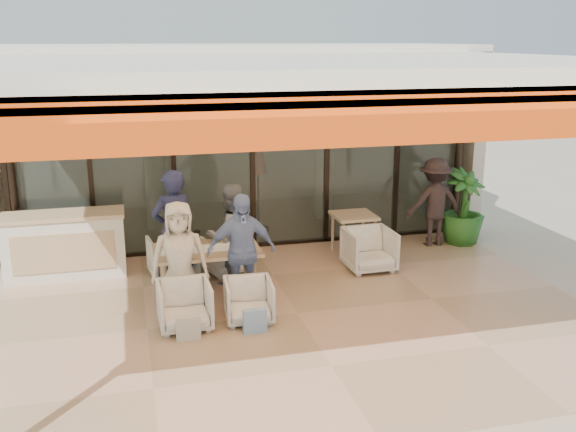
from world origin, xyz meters
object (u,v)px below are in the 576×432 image
chair_near_right (249,299)px  side_chair (369,248)px  diner_cream (180,258)px  standing_woman (434,203)px  dining_table (206,252)px  diner_navy (174,231)px  chair_near_left (185,303)px  diner_grey (230,235)px  host_counter (65,245)px  diner_periwinkle (241,251)px  side_table (354,220)px  potted_palm (463,207)px  chair_far_right (226,253)px  chair_far_left (173,255)px

chair_near_right → side_chair: side_chair is taller
diner_cream → standing_woman: 5.03m
standing_woman → dining_table: bearing=19.8°
diner_navy → side_chair: 3.14m
chair_near_left → standing_woman: size_ratio=0.43×
diner_grey → side_chair: diner_grey is taller
host_counter → diner_cream: diner_cream is taller
diner_cream → diner_periwinkle: bearing=2.7°
dining_table → diner_cream: diner_cream is taller
diner_navy → standing_woman: size_ratio=1.13×
side_table → potted_palm: size_ratio=0.54×
host_counter → diner_navy: diner_navy is taller
chair_near_left → side_chair: side_chair is taller
chair_far_right → side_table: 2.29m
chair_near_left → diner_navy: (0.00, 1.40, 0.57)m
chair_near_left → diner_periwinkle: bearing=29.4°
chair_near_right → side_chair: size_ratio=0.83×
diner_grey → potted_palm: bearing=176.3°
chair_far_right → standing_woman: (3.84, 0.46, 0.47)m
diner_cream → side_table: 3.52m
dining_table → diner_periwinkle: diner_periwinkle is taller
diner_cream → chair_near_left: bearing=-87.3°
standing_woman → chair_near_right: bearing=33.2°
chair_near_left → chair_near_right: (0.84, 0.00, -0.03)m
chair_far_right → diner_cream: diner_cream is taller
chair_near_left → diner_grey: 1.69m
potted_palm → diner_periwinkle: bearing=-157.5°
chair_near_left → diner_navy: 1.51m
chair_far_left → chair_far_right: (0.84, -0.00, -0.03)m
side_table → side_chair: 0.79m
potted_palm → diner_cream: bearing=-160.8°
dining_table → chair_near_right: size_ratio=2.36×
chair_far_right → chair_near_left: (-0.84, -1.90, 0.01)m
diner_cream → side_chair: (3.09, 0.93, -0.40)m
chair_near_left → diner_cream: 0.67m
chair_near_left → chair_far_right: bearing=64.8°
diner_navy → chair_far_left: bearing=-109.9°
diner_navy → side_table: (3.09, 0.78, -0.27)m
chair_far_left → side_table: side_table is taller
chair_far_right → diner_grey: size_ratio=0.42×
diner_navy → diner_grey: (0.84, 0.00, -0.13)m
chair_far_right → chair_near_left: 2.08m
chair_near_left → side_table: bearing=33.8°
diner_cream → dining_table: bearing=50.7°
chair_near_right → standing_woman: (3.84, 2.36, 0.49)m
diner_grey → diner_cream: 1.23m
diner_periwinkle → diner_grey: bearing=88.4°
host_counter → chair_far_right: (2.46, -0.43, -0.20)m
dining_table → chair_far_left: (-0.41, 0.94, -0.33)m
chair_near_left → standing_woman: 5.26m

